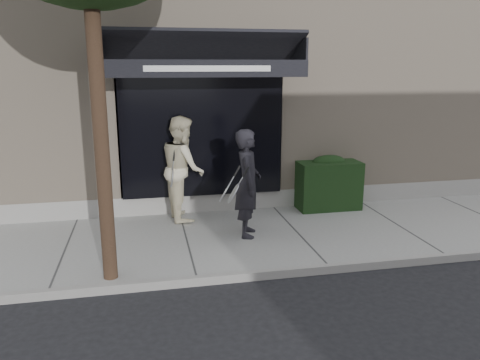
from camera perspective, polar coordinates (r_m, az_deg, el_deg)
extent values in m
plane|color=black|center=(8.69, 6.83, -6.94)|extent=(80.00, 80.00, 0.00)
cube|color=gray|center=(8.67, 6.84, -6.57)|extent=(20.00, 3.00, 0.12)
cube|color=gray|center=(7.32, 10.73, -10.56)|extent=(20.00, 0.10, 0.14)
cube|color=#C8B298|center=(12.97, 0.03, 12.40)|extent=(14.00, 7.00, 5.50)
cube|color=gray|center=(10.15, 3.84, -2.32)|extent=(14.02, 0.42, 0.50)
cube|color=black|center=(9.40, -4.66, 6.03)|extent=(3.20, 0.30, 2.60)
cube|color=gray|center=(9.49, -14.45, 5.71)|extent=(0.08, 0.40, 2.60)
cube|color=gray|center=(9.87, 4.55, 6.40)|extent=(0.08, 0.40, 2.60)
cube|color=gray|center=(9.46, -4.94, 14.22)|extent=(3.36, 0.40, 0.12)
cube|color=black|center=(8.77, -4.40, 15.96)|extent=(3.60, 1.03, 0.55)
cube|color=black|center=(8.27, -3.88, 13.41)|extent=(3.60, 0.05, 0.30)
cube|color=white|center=(8.24, -3.85, 13.41)|extent=(2.20, 0.01, 0.10)
cube|color=black|center=(8.72, -16.48, 14.95)|extent=(0.04, 1.00, 0.45)
cube|color=black|center=(9.18, 7.11, 15.30)|extent=(0.04, 1.00, 0.45)
cube|color=black|center=(10.00, 10.65, -0.59)|extent=(1.30, 0.70, 1.00)
ellipsoid|color=black|center=(9.89, 10.78, 2.22)|extent=(0.71, 0.38, 0.27)
cylinder|color=black|center=(6.45, -16.75, 7.34)|extent=(0.20, 0.20, 4.80)
imported|color=black|center=(8.13, 0.97, -0.40)|extent=(0.60, 0.78, 1.90)
torus|color=silver|center=(7.79, -0.82, -1.64)|extent=(0.21, 0.33, 0.28)
cylinder|color=silver|center=(7.79, -0.82, -1.64)|extent=(0.18, 0.29, 0.24)
cylinder|color=silver|center=(7.79, -0.82, -1.64)|extent=(0.17, 0.04, 0.11)
cylinder|color=black|center=(7.79, -0.82, -1.64)|extent=(0.19, 0.06, 0.13)
torus|color=silver|center=(7.79, -1.84, -1.50)|extent=(0.26, 0.34, 0.28)
cylinder|color=silver|center=(7.79, -1.84, -1.50)|extent=(0.22, 0.30, 0.24)
cylinder|color=silver|center=(7.79, -1.84, -1.50)|extent=(0.16, 0.07, 0.10)
cylinder|color=black|center=(7.79, -1.84, -1.50)|extent=(0.19, 0.09, 0.12)
imported|color=beige|center=(9.13, -6.99, 1.48)|extent=(0.87, 1.06, 2.02)
torus|color=silver|center=(8.87, -8.33, 0.30)|extent=(0.08, 0.31, 0.30)
cylinder|color=silver|center=(8.87, -8.33, 0.30)|extent=(0.06, 0.27, 0.27)
cylinder|color=silver|center=(8.87, -8.33, 0.30)|extent=(0.18, 0.03, 0.05)
cylinder|color=black|center=(8.87, -8.33, 0.30)|extent=(0.20, 0.04, 0.06)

